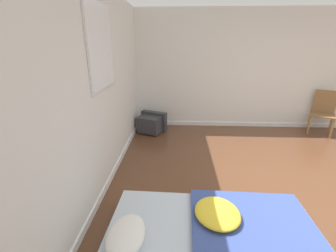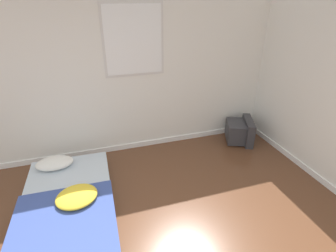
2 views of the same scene
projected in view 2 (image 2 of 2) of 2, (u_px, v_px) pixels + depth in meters
The scene contains 3 objects.
wall_back at pixel (95, 79), 4.01m from camera, with size 8.29×0.08×2.60m.
mattress_bed at pixel (67, 206), 3.22m from camera, with size 1.16×2.07×0.34m.
crt_tv at pixel (240, 131), 4.82m from camera, with size 0.62×0.67×0.44m.
Camera 2 is at (-0.12, -1.20, 2.47)m, focal length 28.00 mm.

